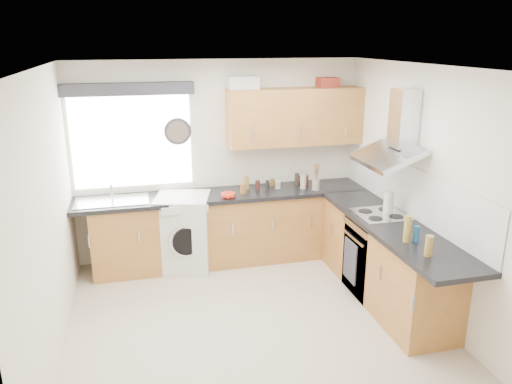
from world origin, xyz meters
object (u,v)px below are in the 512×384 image
object	(u,v)px
washing_machine	(184,232)
extractor_hood	(396,136)
oven	(377,256)
upper_cabinets	(295,117)

from	to	relation	value
washing_machine	extractor_hood	bearing A→B (deg)	-14.41
extractor_hood	washing_machine	xyz separation A→B (m)	(-2.11, 1.16, -1.31)
extractor_hood	washing_machine	size ratio (longest dim) A/B	0.85
oven	washing_machine	size ratio (longest dim) A/B	0.92
oven	washing_machine	xyz separation A→B (m)	(-2.01, 1.16, 0.03)
extractor_hood	washing_machine	distance (m)	2.74
oven	extractor_hood	bearing A→B (deg)	-0.00
oven	extractor_hood	size ratio (longest dim) A/B	1.09
extractor_hood	oven	bearing A→B (deg)	180.00
oven	upper_cabinets	world-z (taller)	upper_cabinets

